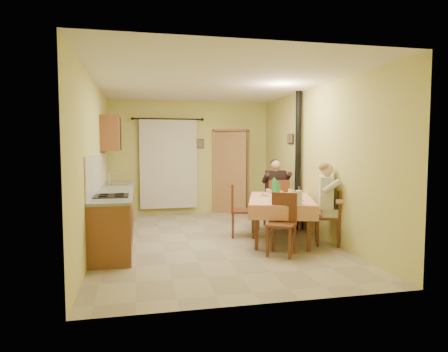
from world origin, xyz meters
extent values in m
cube|color=tan|center=(0.00, 0.00, 0.00)|extent=(4.00, 6.00, 0.01)
cube|color=#D8D36E|center=(0.00, 3.00, 1.40)|extent=(4.00, 0.04, 2.80)
cube|color=#D8D36E|center=(0.00, -3.00, 1.40)|extent=(4.00, 0.04, 2.80)
cube|color=#D8D36E|center=(-2.00, 0.00, 1.40)|extent=(0.04, 6.00, 2.80)
cube|color=#D8D36E|center=(2.00, 0.00, 1.40)|extent=(0.04, 6.00, 2.80)
cube|color=white|center=(0.00, 0.00, 2.80)|extent=(4.00, 6.00, 0.04)
cube|color=brown|center=(-1.70, 0.40, 0.44)|extent=(0.60, 3.60, 0.88)
cube|color=gray|center=(-1.70, 0.40, 0.90)|extent=(0.64, 3.64, 0.04)
cube|color=white|center=(-1.99, 0.40, 1.23)|extent=(0.02, 3.60, 0.66)
cube|color=silver|center=(-1.70, 1.20, 0.92)|extent=(0.42, 0.42, 0.03)
cube|color=black|center=(-1.70, -0.60, 0.93)|extent=(0.52, 0.56, 0.02)
cube|color=black|center=(-1.40, -0.60, 0.45)|extent=(0.01, 0.55, 0.55)
cube|color=brown|center=(-1.82, 1.70, 1.95)|extent=(0.35, 1.40, 0.70)
cylinder|color=black|center=(-0.55, 2.88, 2.35)|extent=(1.70, 0.04, 0.04)
cube|color=silver|center=(-0.55, 2.90, 1.25)|extent=(1.40, 0.06, 2.20)
cube|color=black|center=(1.05, 2.98, 1.03)|extent=(0.84, 0.03, 2.06)
cube|color=#B37D4B|center=(0.60, 2.97, 1.03)|extent=(0.06, 0.06, 2.12)
cube|color=#B37D4B|center=(1.50, 2.97, 1.03)|extent=(0.06, 0.06, 2.12)
cube|color=#B37D4B|center=(1.05, 2.97, 2.09)|extent=(0.96, 0.06, 0.06)
cube|color=#B37D4B|center=(0.99, 2.76, 1.02)|extent=(0.73, 0.45, 2.04)
cube|color=#E5987A|center=(1.23, -0.23, 0.74)|extent=(1.61, 2.09, 0.04)
cube|color=#E5987A|center=(0.95, -1.11, 0.63)|extent=(1.05, 0.35, 0.22)
cube|color=#E5987A|center=(1.52, 0.65, 0.63)|extent=(1.05, 0.35, 0.22)
cube|color=#E5987A|center=(0.71, -0.06, 0.63)|extent=(0.58, 1.76, 0.22)
cube|color=#E5987A|center=(1.75, -0.40, 0.63)|extent=(0.58, 1.76, 0.22)
cylinder|color=white|center=(1.46, 0.40, 0.77)|extent=(0.25, 0.25, 0.02)
ellipsoid|color=#CC7233|center=(1.46, 0.40, 0.79)|extent=(0.12, 0.12, 0.05)
cylinder|color=white|center=(1.01, -0.79, 0.77)|extent=(0.25, 0.25, 0.02)
ellipsoid|color=#CC7233|center=(1.01, -0.79, 0.79)|extent=(0.12, 0.12, 0.05)
cylinder|color=white|center=(1.37, -0.63, 0.77)|extent=(0.25, 0.25, 0.02)
ellipsoid|color=#CC7233|center=(1.37, -0.63, 0.79)|extent=(0.12, 0.12, 0.05)
cylinder|color=white|center=(0.99, 0.02, 0.77)|extent=(0.25, 0.25, 0.02)
ellipsoid|color=#CC7233|center=(0.99, 0.02, 0.79)|extent=(0.12, 0.12, 0.05)
cylinder|color=#FF6945|center=(1.25, -0.18, 0.80)|extent=(0.26, 0.26, 0.08)
cylinder|color=white|center=(1.06, -0.75, 0.77)|extent=(0.28, 0.28, 0.02)
cube|color=tan|center=(1.05, -0.76, 0.79)|extent=(0.07, 0.06, 0.03)
cube|color=tan|center=(1.06, -0.76, 0.79)|extent=(0.06, 0.07, 0.03)
cube|color=tan|center=(1.06, -0.77, 0.79)|extent=(0.04, 0.06, 0.03)
cube|color=tan|center=(1.05, -0.78, 0.79)|extent=(0.06, 0.07, 0.03)
cylinder|color=silver|center=(1.32, -0.45, 0.81)|extent=(0.07, 0.07, 0.10)
cylinder|color=silver|center=(1.53, 0.08, 0.81)|extent=(0.07, 0.07, 0.10)
cylinder|color=white|center=(1.22, -1.07, 0.88)|extent=(0.11, 0.11, 0.22)
cylinder|color=silver|center=(1.22, -1.07, 0.91)|extent=(0.02, 0.02, 0.30)
cube|color=#5D2E19|center=(1.53, 0.87, 0.48)|extent=(0.44, 0.44, 0.04)
cube|color=#5D2E19|center=(1.53, 0.67, 0.75)|extent=(0.44, 0.05, 0.50)
cube|color=#5D2E19|center=(0.87, -1.23, 0.48)|extent=(0.56, 0.56, 0.04)
cube|color=#5D2E19|center=(0.97, -1.08, 0.73)|extent=(0.36, 0.26, 0.46)
cube|color=#5D2E19|center=(1.87, -0.78, 0.48)|extent=(0.51, 0.51, 0.04)
cube|color=#5D2E19|center=(2.04, -0.84, 0.73)|extent=(0.18, 0.38, 0.45)
cube|color=#5D2E19|center=(0.63, 0.15, 0.48)|extent=(0.53, 0.53, 0.04)
cube|color=#5D2E19|center=(0.43, 0.20, 0.75)|extent=(0.14, 0.44, 0.50)
cube|color=black|center=(1.53, 0.77, 0.56)|extent=(0.37, 0.41, 0.16)
cube|color=black|center=(1.53, 0.90, 0.91)|extent=(0.40, 0.23, 0.54)
sphere|color=tan|center=(1.53, 0.89, 1.30)|extent=(0.21, 0.21, 0.21)
ellipsoid|color=black|center=(1.53, 0.93, 1.34)|extent=(0.21, 0.21, 0.16)
cube|color=beige|center=(1.97, -0.82, 0.56)|extent=(0.50, 0.48, 0.16)
cube|color=beige|center=(1.85, -0.77, 0.91)|extent=(0.35, 0.45, 0.54)
sphere|color=tan|center=(1.86, -0.77, 1.30)|extent=(0.21, 0.21, 0.21)
ellipsoid|color=olive|center=(1.82, -0.76, 1.34)|extent=(0.21, 0.21, 0.16)
cylinder|color=black|center=(1.90, 0.60, 1.40)|extent=(0.12, 0.12, 2.80)
cylinder|color=black|center=(1.90, 0.60, 0.15)|extent=(0.24, 0.24, 0.30)
cube|color=black|center=(0.25, 2.97, 1.75)|extent=(0.19, 0.03, 0.23)
cube|color=brown|center=(1.97, 1.20, 1.85)|extent=(0.03, 0.31, 0.21)
camera|label=1|loc=(-1.29, -7.01, 1.72)|focal=32.00mm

